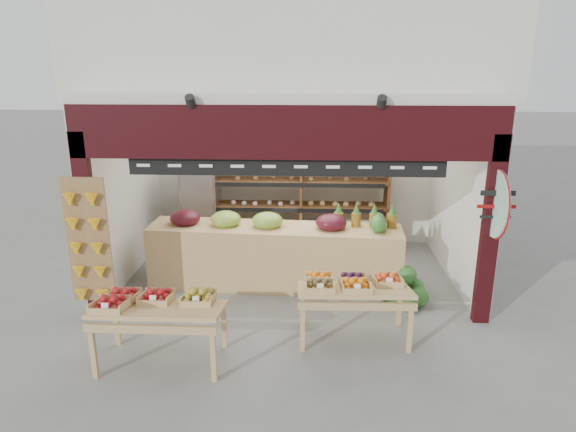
% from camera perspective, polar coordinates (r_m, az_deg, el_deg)
% --- Properties ---
extents(ground, '(60.00, 60.00, 0.00)m').
position_cam_1_polar(ground, '(8.47, 0.11, -7.77)').
color(ground, slate).
rests_on(ground, ground).
extents(shop_structure, '(6.36, 5.12, 5.40)m').
position_cam_1_polar(shop_structure, '(9.32, 0.57, 19.28)').
color(shop_structure, beige).
rests_on(shop_structure, ground).
extents(banana_board, '(0.60, 0.15, 1.80)m').
position_cam_1_polar(banana_board, '(7.60, -21.36, -2.90)').
color(banana_board, olive).
rests_on(banana_board, ground).
extents(gift_sign, '(0.04, 0.93, 0.92)m').
position_cam_1_polar(gift_sign, '(7.21, 22.12, 1.26)').
color(gift_sign, '#A1CAB5').
rests_on(gift_sign, ground).
extents(back_shelving, '(3.30, 0.54, 2.01)m').
position_cam_1_polar(back_shelving, '(9.77, 1.49, 3.04)').
color(back_shelving, brown).
rests_on(back_shelving, ground).
extents(refrigerator, '(0.67, 0.67, 1.71)m').
position_cam_1_polar(refrigerator, '(9.76, -9.57, 0.72)').
color(refrigerator, '#A9ABB0').
rests_on(refrigerator, ground).
extents(cardboard_stack, '(1.01, 0.73, 0.63)m').
position_cam_1_polar(cardboard_stack, '(9.04, -10.94, -4.86)').
color(cardboard_stack, white).
rests_on(cardboard_stack, ground).
extents(mid_counter, '(4.07, 1.03, 1.24)m').
position_cam_1_polar(mid_counter, '(8.30, -1.61, -4.22)').
color(mid_counter, tan).
rests_on(mid_counter, ground).
extents(display_table_left, '(1.51, 0.85, 0.98)m').
position_cam_1_polar(display_table_left, '(6.44, -14.83, -9.52)').
color(display_table_left, tan).
rests_on(display_table_left, ground).
extents(display_table_right, '(1.48, 0.85, 0.95)m').
position_cam_1_polar(display_table_right, '(6.77, 6.88, -7.76)').
color(display_table_right, tan).
rests_on(display_table_right, ground).
extents(watermelon_pile, '(0.74, 0.77, 0.58)m').
position_cam_1_polar(watermelon_pile, '(8.06, 12.59, -7.81)').
color(watermelon_pile, '#1E501A').
rests_on(watermelon_pile, ground).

